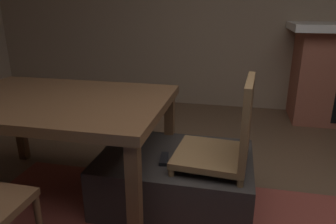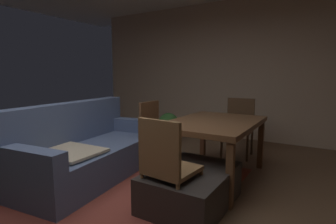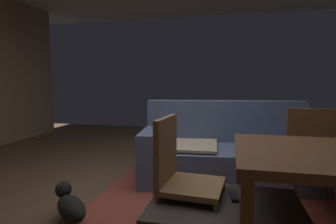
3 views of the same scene
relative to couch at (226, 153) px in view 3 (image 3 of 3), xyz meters
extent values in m
plane|color=brown|center=(-0.54, -0.82, -0.33)|extent=(8.84, 8.84, 0.00)
cube|color=brown|center=(0.02, -0.78, -0.32)|extent=(2.60, 2.00, 0.01)
cube|color=#4C5B7F|center=(0.01, -0.07, -0.12)|extent=(2.12, 1.15, 0.42)
cube|color=#4C5B7F|center=(-0.03, 0.28, 0.36)|extent=(2.03, 0.44, 0.53)
cube|color=#4C5B7F|center=(0.93, 0.04, 0.19)|extent=(0.29, 0.93, 0.20)
cube|color=#4C5B7F|center=(-0.90, -0.18, 0.19)|extent=(0.29, 0.93, 0.20)
cube|color=tan|center=(-0.39, -0.12, 0.12)|extent=(0.60, 0.81, 0.03)
cube|color=black|center=(0.08, -1.40, 0.05)|extent=(0.07, 0.16, 0.02)
cube|color=brown|center=(0.14, -0.97, 0.01)|extent=(0.07, 0.07, 0.68)
cube|color=brown|center=(0.81, -0.61, 0.10)|extent=(0.44, 0.44, 0.04)
cube|color=brown|center=(0.82, -0.41, 0.36)|extent=(0.44, 0.04, 0.48)
cylinder|color=brown|center=(0.61, -0.81, -0.12)|extent=(0.04, 0.04, 0.41)
cylinder|color=brown|center=(1.02, -0.41, -0.12)|extent=(0.04, 0.04, 0.41)
cylinder|color=brown|center=(0.62, -0.41, -0.12)|extent=(0.04, 0.04, 0.41)
cube|color=brown|center=(-0.22, -1.41, 0.10)|extent=(0.47, 0.47, 0.04)
cube|color=brown|center=(-0.42, -1.39, 0.36)|extent=(0.07, 0.44, 0.48)
cylinder|color=brown|center=(0.00, -1.22, -0.12)|extent=(0.04, 0.04, 0.41)
cylinder|color=brown|center=(-0.40, -1.19, -0.12)|extent=(0.04, 0.04, 0.41)
cylinder|color=brown|center=(-0.43, -1.59, -0.12)|extent=(0.04, 0.04, 0.41)
ellipsoid|color=black|center=(-1.23, -1.40, -0.18)|extent=(0.44, 0.40, 0.19)
sphere|color=black|center=(-1.37, -1.28, -0.08)|extent=(0.14, 0.14, 0.14)
camera|label=1|loc=(-0.34, 0.38, 1.00)|focal=33.61mm
camera|label=2|loc=(-2.23, -2.60, 0.98)|focal=27.77mm
camera|label=3|loc=(0.05, -3.32, 0.85)|focal=29.10mm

